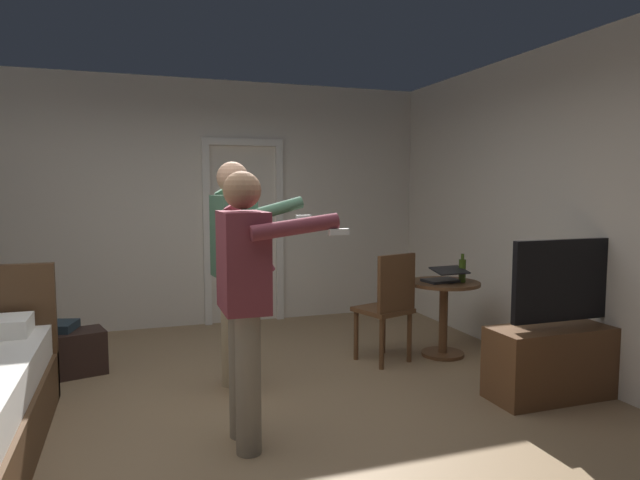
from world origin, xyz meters
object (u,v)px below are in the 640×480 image
at_px(laptop, 444,277).
at_px(suitcase_dark, 47,348).
at_px(suitcase_small, 76,353).
at_px(tv_flatscreen, 568,351).
at_px(person_striped_shirt, 235,259).
at_px(side_table, 444,306).
at_px(bottle_on_table, 462,270).
at_px(wooden_chair, 389,303).
at_px(person_blue_shirt, 245,289).

relative_size(laptop, suitcase_dark, 0.76).
bearing_deg(suitcase_small, laptop, -25.33).
distance_m(tv_flatscreen, person_striped_shirt, 2.61).
distance_m(side_table, person_striped_shirt, 2.09).
distance_m(bottle_on_table, wooden_chair, 0.77).
bearing_deg(side_table, suitcase_small, 170.43).
height_order(person_striped_shirt, suitcase_dark, person_striped_shirt).
bearing_deg(bottle_on_table, wooden_chair, 176.64).
height_order(suitcase_dark, suitcase_small, suitcase_dark).
bearing_deg(person_striped_shirt, suitcase_small, 146.50).
bearing_deg(suitcase_dark, person_blue_shirt, -39.06).
relative_size(laptop, person_blue_shirt, 0.21).
xyz_separation_m(side_table, person_blue_shirt, (-2.10, -1.19, 0.49)).
xyz_separation_m(bottle_on_table, person_striped_shirt, (-2.13, -0.18, 0.21)).
xyz_separation_m(laptop, person_striped_shirt, (-1.97, -0.22, 0.27)).
height_order(side_table, person_blue_shirt, person_blue_shirt).
bearing_deg(suitcase_small, suitcase_dark, 143.37).
height_order(tv_flatscreen, side_table, tv_flatscreen).
bearing_deg(suitcase_dark, laptop, 3.44).
xyz_separation_m(side_table, laptop, (-0.03, -0.04, 0.28)).
xyz_separation_m(bottle_on_table, wooden_chair, (-0.72, 0.04, -0.27)).
distance_m(person_striped_shirt, suitcase_dark, 1.88).
bearing_deg(suitcase_dark, side_table, 4.21).
bearing_deg(suitcase_small, bottle_on_table, -25.44).
distance_m(side_table, suitcase_small, 3.27).
xyz_separation_m(wooden_chair, person_blue_shirt, (-1.52, -1.16, 0.42)).
xyz_separation_m(tv_flatscreen, bottle_on_table, (-0.21, 1.10, 0.47)).
relative_size(tv_flatscreen, suitcase_small, 2.79).
bearing_deg(side_table, person_striped_shirt, -172.52).
bearing_deg(suitcase_small, person_striped_shirt, -48.43).
bearing_deg(person_blue_shirt, tv_flatscreen, 0.34).
height_order(tv_flatscreen, person_striped_shirt, person_striped_shirt).
xyz_separation_m(tv_flatscreen, side_table, (-0.35, 1.18, 0.13)).
xyz_separation_m(side_table, person_striped_shirt, (-1.99, -0.26, 0.55)).
height_order(laptop, bottle_on_table, bottle_on_table).
xyz_separation_m(side_table, suitcase_small, (-3.21, 0.54, -0.29)).
bearing_deg(laptop, person_blue_shirt, -150.95).
relative_size(tv_flatscreen, person_striped_shirt, 0.71).
bearing_deg(suitcase_dark, suitcase_small, -7.05).
bearing_deg(bottle_on_table, tv_flatscreen, -79.04).
height_order(bottle_on_table, wooden_chair, wooden_chair).
distance_m(person_striped_shirt, suitcase_small, 1.68).
relative_size(bottle_on_table, person_blue_shirt, 0.16).
relative_size(side_table, bottle_on_table, 2.65).
bearing_deg(tv_flatscreen, suitcase_dark, 154.45).
bearing_deg(bottle_on_table, suitcase_small, 169.49).
bearing_deg(bottle_on_table, laptop, 167.47).
height_order(laptop, suitcase_small, laptop).
height_order(bottle_on_table, person_blue_shirt, person_blue_shirt).
xyz_separation_m(tv_flatscreen, person_striped_shirt, (-2.35, 0.92, 0.68)).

